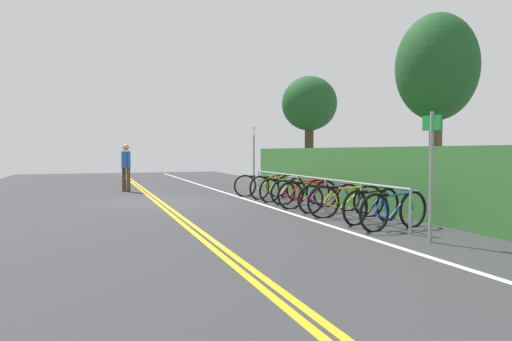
{
  "coord_description": "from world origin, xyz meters",
  "views": [
    {
      "loc": [
        13.45,
        -1.76,
        1.47
      ],
      "look_at": [
        2.49,
        2.08,
        0.98
      ],
      "focal_mm": 32.64,
      "sensor_mm": 36.0,
      "label": 1
    }
  ],
  "objects_px": {
    "bike_rack": "(311,184)",
    "bicycle_0": "(261,186)",
    "bicycle_8": "(394,211)",
    "tree_near_left": "(309,105)",
    "bicycle_5": "(330,198)",
    "sign_post_near": "(254,153)",
    "bicycle_4": "(308,194)",
    "bicycle_6": "(346,201)",
    "pedestrian": "(126,164)",
    "bicycle_2": "(283,190)",
    "sign_post_far": "(431,163)",
    "bicycle_1": "(273,187)",
    "tree_mid": "(437,69)",
    "bicycle_7": "(372,206)",
    "bicycle_3": "(300,192)"
  },
  "relations": [
    {
      "from": "bicycle_3",
      "to": "pedestrian",
      "type": "xyz_separation_m",
      "value": [
        -5.76,
        -4.27,
        0.65
      ]
    },
    {
      "from": "bike_rack",
      "to": "bicycle_0",
      "type": "bearing_deg",
      "value": -177.96
    },
    {
      "from": "bicycle_6",
      "to": "bicycle_4",
      "type": "bearing_deg",
      "value": -178.43
    },
    {
      "from": "bicycle_6",
      "to": "bicycle_8",
      "type": "xyz_separation_m",
      "value": [
        1.68,
        0.04,
        -0.0
      ]
    },
    {
      "from": "sign_post_near",
      "to": "bicycle_2",
      "type": "bearing_deg",
      "value": -3.48
    },
    {
      "from": "bicycle_0",
      "to": "bicycle_5",
      "type": "bearing_deg",
      "value": 3.02
    },
    {
      "from": "bicycle_8",
      "to": "tree_near_left",
      "type": "distance_m",
      "value": 10.51
    },
    {
      "from": "bicycle_1",
      "to": "bicycle_5",
      "type": "relative_size",
      "value": 0.99
    },
    {
      "from": "bicycle_0",
      "to": "bicycle_4",
      "type": "distance_m",
      "value": 3.34
    },
    {
      "from": "bicycle_7",
      "to": "bicycle_3",
      "type": "bearing_deg",
      "value": 179.65
    },
    {
      "from": "pedestrian",
      "to": "sign_post_near",
      "type": "bearing_deg",
      "value": 68.36
    },
    {
      "from": "bicycle_3",
      "to": "sign_post_near",
      "type": "xyz_separation_m",
      "value": [
        -4.05,
        0.04,
        1.05
      ]
    },
    {
      "from": "bicycle_3",
      "to": "sign_post_far",
      "type": "bearing_deg",
      "value": -2.78
    },
    {
      "from": "bicycle_1",
      "to": "bicycle_4",
      "type": "distance_m",
      "value": 2.59
    },
    {
      "from": "tree_near_left",
      "to": "bicycle_3",
      "type": "bearing_deg",
      "value": -28.04
    },
    {
      "from": "bike_rack",
      "to": "tree_mid",
      "type": "bearing_deg",
      "value": 74.54
    },
    {
      "from": "bike_rack",
      "to": "sign_post_far",
      "type": "bearing_deg",
      "value": -1.8
    },
    {
      "from": "bicycle_5",
      "to": "sign_post_near",
      "type": "xyz_separation_m",
      "value": [
        -5.77,
        0.06,
        1.06
      ]
    },
    {
      "from": "bicycle_1",
      "to": "sign_post_far",
      "type": "distance_m",
      "value": 7.39
    },
    {
      "from": "tree_mid",
      "to": "bicycle_4",
      "type": "bearing_deg",
      "value": -106.47
    },
    {
      "from": "bicycle_3",
      "to": "bicycle_5",
      "type": "distance_m",
      "value": 1.72
    },
    {
      "from": "bike_rack",
      "to": "bicycle_0",
      "type": "height_order",
      "value": "bike_rack"
    },
    {
      "from": "sign_post_near",
      "to": "tree_near_left",
      "type": "bearing_deg",
      "value": 114.53
    },
    {
      "from": "bicycle_7",
      "to": "tree_mid",
      "type": "bearing_deg",
      "value": 119.72
    },
    {
      "from": "bicycle_0",
      "to": "tree_mid",
      "type": "xyz_separation_m",
      "value": [
        4.28,
        3.28,
        3.24
      ]
    },
    {
      "from": "bicycle_1",
      "to": "tree_mid",
      "type": "distance_m",
      "value": 5.73
    },
    {
      "from": "bicycle_5",
      "to": "pedestrian",
      "type": "relative_size",
      "value": 1.03
    },
    {
      "from": "sign_post_far",
      "to": "sign_post_near",
      "type": "bearing_deg",
      "value": 178.18
    },
    {
      "from": "bicycle_3",
      "to": "bicycle_6",
      "type": "bearing_deg",
      "value": -2.4
    },
    {
      "from": "bike_rack",
      "to": "bicycle_4",
      "type": "height_order",
      "value": "bike_rack"
    },
    {
      "from": "bicycle_7",
      "to": "bicycle_8",
      "type": "distance_m",
      "value": 0.82
    },
    {
      "from": "bicycle_1",
      "to": "tree_near_left",
      "type": "relative_size",
      "value": 0.39
    },
    {
      "from": "bicycle_0",
      "to": "pedestrian",
      "type": "distance_m",
      "value": 5.21
    },
    {
      "from": "bicycle_8",
      "to": "tree_near_left",
      "type": "xyz_separation_m",
      "value": [
        -9.65,
        2.9,
        2.97
      ]
    },
    {
      "from": "pedestrian",
      "to": "bicycle_3",
      "type": "bearing_deg",
      "value": 36.58
    },
    {
      "from": "bicycle_6",
      "to": "sign_post_far",
      "type": "bearing_deg",
      "value": -3.13
    },
    {
      "from": "bike_rack",
      "to": "bicycle_5",
      "type": "distance_m",
      "value": 0.88
    },
    {
      "from": "sign_post_near",
      "to": "tree_mid",
      "type": "relative_size",
      "value": 0.46
    },
    {
      "from": "bicycle_1",
      "to": "sign_post_near",
      "type": "relative_size",
      "value": 0.75
    },
    {
      "from": "bike_rack",
      "to": "bicycle_5",
      "type": "xyz_separation_m",
      "value": [
        0.82,
        0.1,
        -0.28
      ]
    },
    {
      "from": "tree_near_left",
      "to": "bicycle_4",
      "type": "bearing_deg",
      "value": -25.97
    },
    {
      "from": "bicycle_7",
      "to": "tree_mid",
      "type": "xyz_separation_m",
      "value": [
        -1.74,
        3.05,
        3.24
      ]
    },
    {
      "from": "bicycle_4",
      "to": "bicycle_8",
      "type": "relative_size",
      "value": 1.02
    },
    {
      "from": "bicycle_7",
      "to": "bicycle_2",
      "type": "bearing_deg",
      "value": -178.24
    },
    {
      "from": "bike_rack",
      "to": "bicycle_8",
      "type": "height_order",
      "value": "bike_rack"
    },
    {
      "from": "bicycle_8",
      "to": "pedestrian",
      "type": "xyz_separation_m",
      "value": [
        -10.08,
        -4.2,
        0.64
      ]
    },
    {
      "from": "pedestrian",
      "to": "sign_post_far",
      "type": "bearing_deg",
      "value": 19.46
    },
    {
      "from": "bicycle_5",
      "to": "bicycle_6",
      "type": "relative_size",
      "value": 0.99
    },
    {
      "from": "bicycle_1",
      "to": "bicycle_3",
      "type": "xyz_separation_m",
      "value": [
        1.77,
        0.11,
        -0.02
      ]
    },
    {
      "from": "bicycle_1",
      "to": "pedestrian",
      "type": "height_order",
      "value": "pedestrian"
    }
  ]
}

